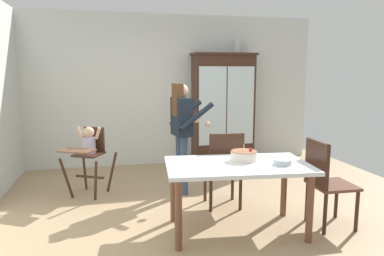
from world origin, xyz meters
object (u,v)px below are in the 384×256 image
ceramic_vase (237,46)px  dining_chair_right_end (324,178)px  high_chair_with_toddler (89,148)px  birthday_cake (244,156)px  adult_person (182,125)px  china_cabinet (223,109)px  dining_chair_far_side (224,165)px  dining_table (238,173)px  serving_bowl (282,162)px

ceramic_vase → dining_chair_right_end: 3.30m
high_chair_with_toddler → birthday_cake: high_chair_with_toddler is taller
adult_person → dining_chair_right_end: 1.96m
high_chair_with_toddler → china_cabinet: bearing=56.8°
high_chair_with_toddler → dining_chair_right_end: size_ratio=0.99×
adult_person → dining_chair_far_side: bearing=-159.6°
dining_table → serving_bowl: serving_bowl is taller
serving_bowl → dining_chair_far_side: size_ratio=0.19×
high_chair_with_toddler → dining_chair_right_end: (2.54, -1.64, -0.10)m
ceramic_vase → dining_chair_far_side: (-0.92, -2.15, -1.58)m
adult_person → birthday_cake: 1.31m
china_cabinet → birthday_cake: bearing=-103.0°
ceramic_vase → high_chair_with_toddler: bearing=-153.9°
serving_bowl → adult_person: bearing=117.2°
china_cabinet → dining_chair_far_side: china_cabinet is taller
dining_chair_far_side → dining_chair_right_end: (0.89, -0.74, 0.00)m
birthday_cake → china_cabinet: bearing=77.0°
ceramic_vase → dining_chair_far_side: ceramic_vase is taller
high_chair_with_toddler → birthday_cake: bearing=-12.1°
ceramic_vase → birthday_cake: 3.13m
ceramic_vase → birthday_cake: ceramic_vase is taller
ceramic_vase → dining_table: 3.32m
high_chair_with_toddler → birthday_cake: (1.69, -1.44, 0.14)m
ceramic_vase → birthday_cake: size_ratio=0.96×
adult_person → serving_bowl: size_ratio=8.50×
dining_table → dining_chair_right_end: dining_chair_right_end is taller
high_chair_with_toddler → dining_table: size_ratio=0.61×
birthday_cake → serving_bowl: birthday_cake is taller
serving_bowl → dining_chair_far_side: (-0.37, 0.79, -0.21)m
ceramic_vase → birthday_cake: bearing=-108.1°
high_chair_with_toddler → adult_person: (1.26, -0.21, 0.31)m
china_cabinet → ceramic_vase: size_ratio=7.47×
china_cabinet → high_chair_with_toddler: bearing=-151.5°
china_cabinet → dining_table: (-0.73, -2.79, -0.37)m
dining_chair_far_side → dining_chair_right_end: size_ratio=1.00×
high_chair_with_toddler → dining_table: 2.21m
high_chair_with_toddler → dining_chair_far_side: (1.65, -0.90, -0.10)m
dining_table → dining_chair_far_side: size_ratio=1.62×
adult_person → dining_chair_right_end: size_ratio=1.59×
china_cabinet → adult_person: china_cabinet is taller
adult_person → dining_chair_right_end: adult_person is taller
china_cabinet → adult_person: bearing=-125.7°
china_cabinet → birthday_cake: (-0.62, -2.69, -0.22)m
birthday_cake → adult_person: bearing=109.3°
ceramic_vase → high_chair_with_toddler: ceramic_vase is taller
ceramic_vase → serving_bowl: (-0.55, -2.94, -1.37)m
ceramic_vase → dining_table: size_ratio=0.17×
dining_chair_right_end → dining_chair_far_side: bearing=51.6°
birthday_cake → ceramic_vase: bearing=71.9°
adult_person → birthday_cake: size_ratio=5.47×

